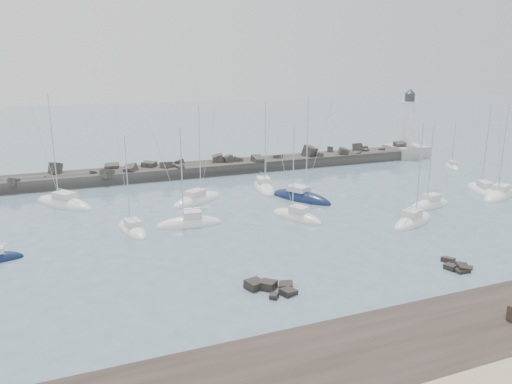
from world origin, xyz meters
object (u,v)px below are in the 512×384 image
sailboat_8 (301,198)px  sailboat_10 (483,192)px  sailboat_7 (413,222)px  sailboat_9 (429,206)px  sailboat_3 (132,230)px  sailboat_12 (452,167)px  lighthouse (406,142)px  sailboat_4 (197,201)px  sailboat_11 (499,196)px  sailboat_1 (63,204)px  sailboat_13 (296,217)px  sailboat_5 (189,224)px  sailboat_6 (264,188)px

sailboat_8 → sailboat_10: size_ratio=1.12×
sailboat_8 → sailboat_10: bearing=-14.6°
sailboat_7 → sailboat_9: sailboat_7 is taller
sailboat_3 → sailboat_12: size_ratio=1.27×
lighthouse → sailboat_4: size_ratio=1.00×
sailboat_7 → sailboat_11: size_ratio=0.91×
sailboat_8 → sailboat_12: (36.08, 8.78, -0.01)m
sailboat_1 → sailboat_7: bearing=-32.0°
sailboat_7 → sailboat_10: bearing=21.9°
sailboat_13 → sailboat_5: bearing=169.8°
sailboat_3 → sailboat_6: bearing=29.1°
sailboat_1 → sailboat_7: (39.50, -24.63, -0.00)m
sailboat_5 → sailboat_8: bearing=17.1°
sailboat_1 → sailboat_6: size_ratio=1.12×
sailboat_4 → sailboat_8: bearing=-17.4°
sailboat_1 → sailboat_13: size_ratio=1.31×
sailboat_1 → sailboat_10: (59.11, -16.76, -0.00)m
sailboat_9 → sailboat_12: size_ratio=1.29×
sailboat_1 → sailboat_3: (7.14, -14.59, -0.02)m
sailboat_4 → sailboat_6: sailboat_6 is taller
lighthouse → sailboat_10: lighthouse is taller
sailboat_1 → sailboat_5: 20.55m
sailboat_3 → sailboat_6: (22.00, 12.24, 0.02)m
sailboat_11 → sailboat_6: bearing=150.6°
sailboat_4 → sailboat_5: (-3.83, -9.98, 0.01)m
sailboat_3 → sailboat_4: sailboat_4 is taller
sailboat_8 → sailboat_13: sailboat_8 is taller
sailboat_1 → sailboat_11: sailboat_1 is taller
sailboat_6 → sailboat_10: size_ratio=1.03×
sailboat_1 → sailboat_12: (67.90, -0.88, -0.02)m
sailboat_1 → sailboat_6: sailboat_1 is taller
sailboat_7 → sailboat_1: bearing=148.0°
sailboat_3 → lighthouse: bearing=23.8°
sailboat_4 → sailboat_13: (9.43, -12.38, 0.00)m
lighthouse → sailboat_1: size_ratio=0.89×
lighthouse → sailboat_10: size_ratio=1.03×
sailboat_8 → sailboat_13: bearing=-120.8°
sailboat_3 → sailboat_9: size_ratio=0.98×
sailboat_7 → sailboat_5: bearing=159.8°
sailboat_1 → sailboat_10: 61.44m
sailboat_11 → sailboat_1: bearing=161.9°
sailboat_6 → sailboat_4: bearing=-166.0°
lighthouse → sailboat_1: sailboat_1 is taller
sailboat_4 → sailboat_5: 10.69m
sailboat_7 → sailboat_9: 8.40m
sailboat_7 → sailboat_11: 20.55m
sailboat_10 → sailboat_13: bearing=-178.5°
sailboat_4 → sailboat_13: size_ratio=1.17×
sailboat_13 → sailboat_3: bearing=171.5°
lighthouse → sailboat_5: (-53.61, -27.25, -2.93)m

